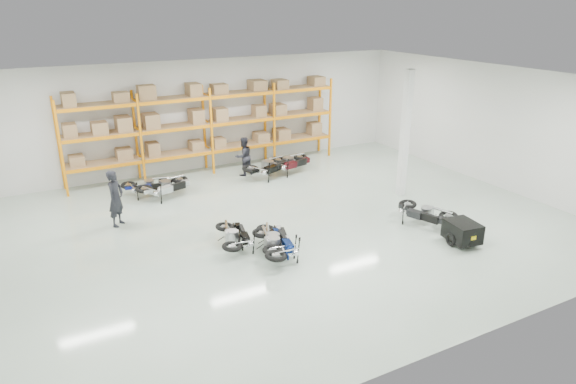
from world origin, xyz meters
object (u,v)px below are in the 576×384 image
moto_back_d (289,159)px  person_back (244,156)px  moto_silver_left (276,236)px  moto_back_c (269,163)px  moto_back_b (165,183)px  moto_blue_centre (276,240)px  person_left (116,198)px  moto_black_far_left (235,233)px  trailer (462,232)px  moto_touring_right (424,209)px  moto_back_a (148,182)px

moto_back_d → person_back: person_back is taller
moto_silver_left → moto_back_d: 7.24m
moto_silver_left → moto_back_c: 6.66m
moto_back_c → moto_back_b: bearing=74.7°
moto_blue_centre → person_back: (2.10, 7.05, 0.25)m
moto_back_c → person_back: (-0.78, 0.70, 0.20)m
person_back → moto_back_c: bearing=126.7°
moto_blue_centre → moto_silver_left: moto_blue_centre is taller
moto_back_c → person_left: size_ratio=1.06×
moto_black_far_left → person_back: size_ratio=1.03×
moto_blue_centre → trailer: size_ratio=1.06×
moto_touring_right → moto_back_b: size_ratio=0.96×
moto_back_d → person_left: (-7.29, -2.15, 0.34)m
moto_back_c → moto_back_d: 1.01m
moto_back_d → person_left: bearing=94.5°
moto_blue_centre → moto_back_c: 6.97m
moto_touring_right → moto_back_b: moto_back_b is taller
moto_silver_left → moto_back_b: bearing=-56.9°
moto_silver_left → moto_black_far_left: bearing=-21.1°
moto_back_a → person_left: size_ratio=0.90×
person_left → moto_touring_right: bearing=-77.5°
moto_silver_left → moto_back_a: 6.60m
moto_back_a → moto_back_b: (0.49, -0.52, 0.05)m
trailer → moto_back_b: 10.19m
moto_black_far_left → person_back: person_back is taller
moto_blue_centre → moto_black_far_left: (-0.79, 1.03, -0.04)m
moto_blue_centre → moto_back_b: moto_back_b is taller
moto_silver_left → person_left: size_ratio=0.91×
moto_silver_left → trailer: 5.40m
trailer → person_left: (-8.52, 6.11, 0.51)m
moto_black_far_left → trailer: moto_black_far_left is taller
moto_silver_left → moto_back_c: size_ratio=0.86×
moto_silver_left → trailer: moto_silver_left is taller
moto_black_far_left → moto_back_b: (-0.61, 5.01, 0.05)m
moto_back_c → moto_black_far_left: bearing=125.9°
moto_blue_centre → trailer: (5.12, -1.79, -0.14)m
moto_back_c → moto_back_d: moto_back_c is taller
moto_black_far_left → moto_blue_centre: bearing=140.5°
moto_silver_left → person_left: (-3.54, 4.04, 0.40)m
moto_blue_centre → person_back: size_ratio=1.11×
moto_back_b → moto_back_a: bearing=27.0°
moto_back_b → moto_back_d: (5.28, 0.43, 0.02)m
moto_silver_left → moto_touring_right: 5.01m
moto_back_b → trailer: bearing=-156.8°
moto_black_far_left → moto_back_a: moto_black_far_left is taller
moto_blue_centre → moto_black_far_left: size_ratio=1.07×
moto_touring_right → person_back: 7.85m
moto_blue_centre → moto_back_a: (-1.89, 6.56, -0.04)m
moto_touring_right → moto_back_d: bearing=81.2°
moto_blue_centre → person_left: bearing=-40.3°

